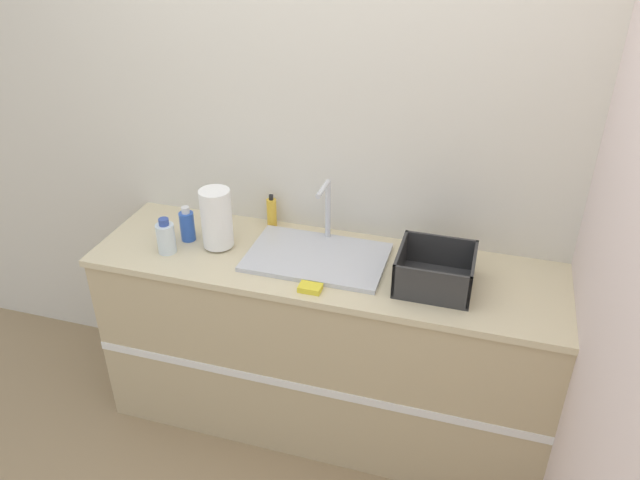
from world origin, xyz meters
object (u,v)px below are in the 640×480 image
(dish_rack, at_px, (435,273))
(bottle_blue, at_px, (187,225))
(soap_dispenser, at_px, (272,212))
(bottle_clear, at_px, (166,237))
(sink, at_px, (317,255))
(paper_towel_roll, at_px, (217,219))

(dish_rack, distance_m, bottle_blue, 1.10)
(soap_dispenser, bearing_deg, dish_rack, -18.95)
(dish_rack, height_order, bottle_clear, bottle_clear)
(dish_rack, height_order, bottle_blue, bottle_blue)
(sink, height_order, bottle_blue, sink)
(sink, bearing_deg, paper_towel_roll, -176.48)
(sink, relative_size, bottle_blue, 3.60)
(bottle_blue, height_order, soap_dispenser, bottle_blue)
(dish_rack, relative_size, soap_dispenser, 1.86)
(sink, height_order, paper_towel_roll, sink)
(bottle_blue, bearing_deg, soap_dispenser, 35.54)
(soap_dispenser, bearing_deg, bottle_blue, -144.46)
(sink, bearing_deg, bottle_clear, -168.25)
(paper_towel_roll, height_order, bottle_clear, paper_towel_roll)
(paper_towel_roll, height_order, bottle_blue, paper_towel_roll)
(sink, relative_size, soap_dispenser, 3.67)
(paper_towel_roll, relative_size, bottle_clear, 1.68)
(dish_rack, bearing_deg, sink, 173.68)
(paper_towel_roll, xyz_separation_m, bottle_blue, (-0.16, 0.02, -0.07))
(dish_rack, bearing_deg, bottle_clear, -176.14)
(bottle_blue, xyz_separation_m, soap_dispenser, (0.32, 0.23, -0.00))
(paper_towel_roll, xyz_separation_m, bottle_clear, (-0.19, -0.11, -0.07))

